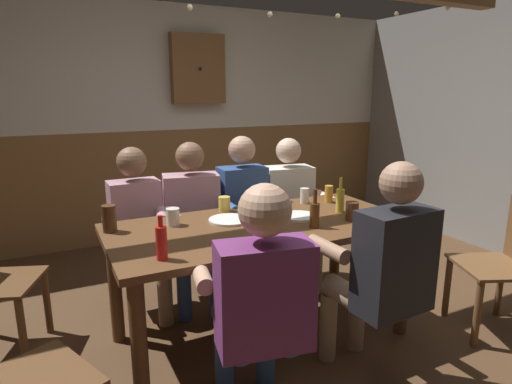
% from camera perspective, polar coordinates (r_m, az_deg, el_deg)
% --- Properties ---
extents(ground_plane, '(6.57, 6.57, 0.00)m').
position_cam_1_polar(ground_plane, '(2.89, 1.80, -19.44)').
color(ground_plane, '#4C331E').
extents(back_wall_upper, '(5.48, 0.12, 1.26)m').
position_cam_1_polar(back_wall_upper, '(4.69, -12.53, 15.71)').
color(back_wall_upper, beige).
extents(back_wall_wainscot, '(5.48, 0.12, 1.16)m').
position_cam_1_polar(back_wall_wainscot, '(4.78, -11.80, 1.14)').
color(back_wall_wainscot, brown).
rests_on(back_wall_wainscot, ground_plane).
extents(dining_table, '(1.84, 0.89, 0.77)m').
position_cam_1_polar(dining_table, '(2.68, 0.77, -6.31)').
color(dining_table, brown).
rests_on(dining_table, ground_plane).
extents(person_0, '(0.49, 0.49, 1.19)m').
position_cam_1_polar(person_0, '(3.10, -15.26, -4.29)').
color(person_0, '#B78493').
rests_on(person_0, ground_plane).
extents(person_1, '(0.59, 0.58, 1.20)m').
position_cam_1_polar(person_1, '(3.20, -8.30, -3.20)').
color(person_1, '#B78493').
rests_on(person_1, ground_plane).
extents(person_2, '(0.51, 0.52, 1.22)m').
position_cam_1_polar(person_2, '(3.34, -1.31, -2.20)').
color(person_2, '#2D4C84').
rests_on(person_2, ground_plane).
extents(person_3, '(0.57, 0.58, 1.19)m').
position_cam_1_polar(person_3, '(3.53, 4.64, -1.63)').
color(person_3, silver).
rests_on(person_3, ground_plane).
extents(person_4, '(0.59, 0.56, 1.20)m').
position_cam_1_polar(person_4, '(1.98, 0.47, -13.56)').
color(person_4, '#6B2D66').
rests_on(person_4, ground_plane).
extents(person_5, '(0.55, 0.53, 1.23)m').
position_cam_1_polar(person_5, '(2.36, 16.42, -9.28)').
color(person_5, black).
rests_on(person_5, ground_plane).
extents(chair_empty_far_end, '(0.58, 0.58, 0.88)m').
position_cam_1_polar(chair_empty_far_end, '(3.26, 30.14, -8.04)').
color(chair_empty_far_end, brown).
rests_on(chair_empty_far_end, ground_plane).
extents(plate_0, '(0.23, 0.23, 0.01)m').
position_cam_1_polar(plate_0, '(2.79, 5.73, -3.20)').
color(plate_0, white).
rests_on(plate_0, dining_table).
extents(plate_1, '(0.26, 0.26, 0.01)m').
position_cam_1_polar(plate_1, '(2.70, -3.56, -3.69)').
color(plate_1, white).
rests_on(plate_1, dining_table).
extents(bottle_0, '(0.06, 0.06, 0.23)m').
position_cam_1_polar(bottle_0, '(2.58, 7.74, -2.85)').
color(bottle_0, '#593314').
rests_on(bottle_0, dining_table).
extents(bottle_1, '(0.06, 0.06, 0.24)m').
position_cam_1_polar(bottle_1, '(2.93, 11.04, -0.98)').
color(bottle_1, gold).
rests_on(bottle_1, dining_table).
extents(bottle_2, '(0.06, 0.06, 0.22)m').
position_cam_1_polar(bottle_2, '(2.13, -12.37, -6.44)').
color(bottle_2, red).
rests_on(bottle_2, dining_table).
extents(pint_glass_0, '(0.08, 0.08, 0.10)m').
position_cam_1_polar(pint_glass_0, '(2.91, -4.20, -1.59)').
color(pint_glass_0, '#E5C64C').
rests_on(pint_glass_0, dining_table).
extents(pint_glass_1, '(0.06, 0.06, 0.11)m').
position_cam_1_polar(pint_glass_1, '(3.13, 6.41, -0.49)').
color(pint_glass_1, white).
rests_on(pint_glass_1, dining_table).
extents(pint_glass_2, '(0.08, 0.08, 0.11)m').
position_cam_1_polar(pint_glass_2, '(2.65, -10.91, -3.24)').
color(pint_glass_2, white).
rests_on(pint_glass_2, dining_table).
extents(pint_glass_3, '(0.08, 0.08, 0.16)m').
position_cam_1_polar(pint_glass_3, '(2.62, -18.79, -3.34)').
color(pint_glass_3, '#4C2D19').
rests_on(pint_glass_3, dining_table).
extents(pint_glass_4, '(0.08, 0.08, 0.16)m').
position_cam_1_polar(pint_glass_4, '(2.53, 2.55, -3.20)').
color(pint_glass_4, '#E5C64C').
rests_on(pint_glass_4, dining_table).
extents(pint_glass_5, '(0.06, 0.06, 0.12)m').
position_cam_1_polar(pint_glass_5, '(3.18, 9.58, -0.26)').
color(pint_glass_5, gold).
rests_on(pint_glass_5, dining_table).
extents(pint_glass_6, '(0.08, 0.08, 0.12)m').
position_cam_1_polar(pint_glass_6, '(2.77, 12.55, -2.49)').
color(pint_glass_6, '#4C2D19').
rests_on(pint_glass_6, dining_table).
extents(pint_glass_7, '(0.08, 0.08, 0.14)m').
position_cam_1_polar(pint_glass_7, '(2.63, 1.02, -2.74)').
color(pint_glass_7, '#4C2D19').
rests_on(pint_glass_7, dining_table).
extents(wall_dart_cabinet, '(0.56, 0.15, 0.70)m').
position_cam_1_polar(wall_dart_cabinet, '(4.66, -7.67, 15.79)').
color(wall_dart_cabinet, brown).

